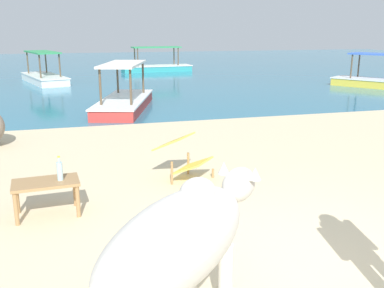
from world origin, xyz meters
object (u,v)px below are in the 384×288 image
(low_bench_table, at_px, (46,187))
(boat_white, at_px, (44,76))
(cow, at_px, (181,240))
(bottle, at_px, (60,171))
(boat_yellow, at_px, (382,81))
(boat_red, at_px, (124,100))
(deck_chair_near, at_px, (183,155))
(boat_teal, at_px, (157,66))

(low_bench_table, bearing_deg, boat_white, 88.54)
(cow, xyz_separation_m, bottle, (-0.87, 2.44, -0.20))
(boat_yellow, bearing_deg, boat_red, -112.39)
(boat_white, xyz_separation_m, boat_yellow, (12.58, -5.10, 0.00))
(cow, xyz_separation_m, boat_red, (0.69, 9.42, -0.50))
(boat_white, bearing_deg, deck_chair_near, -5.65)
(bottle, bearing_deg, low_bench_table, 178.24)
(bottle, relative_size, boat_white, 0.08)
(low_bench_table, distance_m, deck_chair_near, 2.04)
(cow, height_order, boat_red, boat_red)
(boat_white, distance_m, boat_yellow, 13.57)
(deck_chair_near, bearing_deg, bottle, -113.20)
(cow, relative_size, low_bench_table, 2.18)
(bottle, relative_size, boat_teal, 0.08)
(boat_yellow, xyz_separation_m, boat_red, (-10.09, -2.12, 0.00))
(boat_red, bearing_deg, cow, 13.13)
(boat_white, xyz_separation_m, boat_red, (2.49, -7.22, 0.00))
(boat_yellow, bearing_deg, low_bench_table, -86.70)
(boat_white, bearing_deg, cow, -10.61)
(cow, distance_m, low_bench_table, 2.69)
(bottle, height_order, deck_chair_near, bottle)
(low_bench_table, relative_size, deck_chair_near, 0.86)
(low_bench_table, height_order, boat_red, boat_red)
(low_bench_table, xyz_separation_m, boat_yellow, (11.83, 9.09, -0.11))
(cow, distance_m, boat_white, 16.74)
(boat_white, relative_size, boat_yellow, 1.04)
(bottle, height_order, boat_teal, boat_teal)
(bottle, relative_size, boat_red, 0.08)
(deck_chair_near, xyz_separation_m, boat_teal, (2.85, 17.06, -0.13))
(cow, distance_m, boat_red, 9.46)
(bottle, relative_size, deck_chair_near, 0.32)
(low_bench_table, relative_size, bottle, 2.68)
(bottle, distance_m, boat_red, 7.16)
(boat_white, bearing_deg, boat_teal, 107.10)
(cow, height_order, boat_teal, boat_teal)
(cow, bearing_deg, deck_chair_near, 31.99)
(boat_white, bearing_deg, bottle, -13.05)
(cow, relative_size, boat_teal, 0.46)
(bottle, distance_m, boat_teal, 18.45)
(low_bench_table, distance_m, boat_yellow, 14.92)
(bottle, bearing_deg, boat_yellow, 37.97)
(boat_teal, bearing_deg, cow, -103.86)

